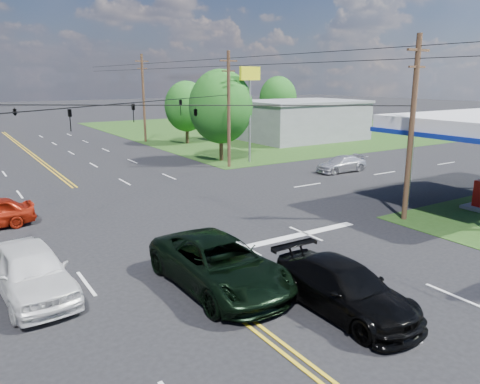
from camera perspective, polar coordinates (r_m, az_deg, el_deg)
ground at (r=26.55m, az=-15.37°, el=-2.87°), size 280.00×280.00×0.00m
grass_ne at (r=70.91m, az=4.25°, el=7.76°), size 46.00×48.00×0.03m
stop_bar at (r=21.81m, az=3.95°, el=-6.04°), size 10.00×0.50×0.02m
retail_ne at (r=58.25m, az=7.44°, el=8.56°), size 14.00×10.00×4.40m
pole_se at (r=25.62m, az=20.20°, el=7.42°), size 1.60×0.28×9.50m
pole_ne at (r=39.19m, az=-1.38°, el=10.16°), size 1.60×0.28×9.50m
pole_right_far at (r=56.27m, az=-11.68°, el=11.24°), size 1.60×0.28×10.00m
span_wire_signals at (r=25.54m, az=-16.24°, el=10.13°), size 26.00×18.00×1.13m
power_lines at (r=23.63m, az=-15.22°, el=16.27°), size 26.04×100.00×0.64m
tree_right_a at (r=42.28m, az=-2.35°, el=10.36°), size 5.70×5.70×8.18m
tree_right_b at (r=54.06m, az=-6.55°, el=10.33°), size 4.94×4.94×7.09m
tree_far_r at (r=68.39m, az=4.65°, el=11.35°), size 5.32×5.32×7.63m
pickup_dkgreen at (r=16.93m, az=-2.55°, el=-8.74°), size 3.09×6.54×1.80m
suv_black at (r=15.70m, az=12.60°, el=-11.37°), size 2.25×5.51×1.60m
pickup_white at (r=17.78m, az=-24.13°, el=-8.80°), size 2.59×5.56×1.84m
sedan_far at (r=38.47m, az=12.24°, el=3.37°), size 4.48×1.97×1.28m
polesign_ne at (r=41.45m, az=1.21°, el=12.60°), size 2.30×0.69×8.33m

